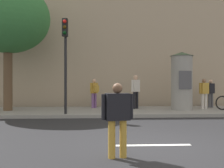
# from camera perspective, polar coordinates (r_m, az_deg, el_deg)

# --- Properties ---
(ground_plane) EXTENTS (80.00, 80.00, 0.00)m
(ground_plane) POSITION_cam_1_polar(r_m,az_deg,el_deg) (6.47, 9.02, -13.05)
(ground_plane) COLOR #232326
(sidewalk_curb) EXTENTS (36.00, 4.00, 0.15)m
(sidewalk_curb) POSITION_cam_1_polar(r_m,az_deg,el_deg) (13.30, 2.70, -5.97)
(sidewalk_curb) COLOR gray
(sidewalk_curb) RESTS_ON ground_plane
(lane_markings) EXTENTS (25.80, 0.16, 0.01)m
(lane_markings) POSITION_cam_1_polar(r_m,az_deg,el_deg) (6.47, 9.02, -13.01)
(lane_markings) COLOR silver
(lane_markings) RESTS_ON ground_plane
(building_backdrop) EXTENTS (36.00, 5.00, 9.32)m
(building_backdrop) POSITION_cam_1_polar(r_m,az_deg,el_deg) (18.49, 1.14, 9.99)
(building_backdrop) COLOR tan
(building_backdrop) RESTS_ON ground_plane
(traffic_light) EXTENTS (0.24, 0.45, 4.12)m
(traffic_light) POSITION_cam_1_polar(r_m,az_deg,el_deg) (11.58, -10.16, 7.30)
(traffic_light) COLOR black
(traffic_light) RESTS_ON sidewalk_curb
(poster_column) EXTENTS (1.16, 1.16, 2.93)m
(poster_column) POSITION_cam_1_polar(r_m,az_deg,el_deg) (13.72, 14.95, 0.74)
(poster_column) COLOR gray
(poster_column) RESTS_ON sidewalk_curb
(street_tree) EXTENTS (4.09, 4.09, 6.31)m
(street_tree) POSITION_cam_1_polar(r_m,az_deg,el_deg) (14.23, -21.73, 13.16)
(street_tree) COLOR brown
(street_tree) RESTS_ON sidewalk_curb
(pedestrian_with_backpack) EXTENTS (0.64, 0.32, 1.48)m
(pedestrian_with_backpack) POSITION_cam_1_polar(r_m,az_deg,el_deg) (5.19, 1.19, -6.61)
(pedestrian_with_backpack) COLOR #B78C33
(pedestrian_with_backpack) RESTS_ON ground_plane
(pedestrian_tallest) EXTENTS (0.48, 0.45, 1.77)m
(pedestrian_tallest) POSITION_cam_1_polar(r_m,az_deg,el_deg) (13.90, 5.19, -1.08)
(pedestrian_tallest) COLOR black
(pedestrian_tallest) RESTS_ON sidewalk_curb
(pedestrian_in_red_top) EXTENTS (0.50, 0.50, 1.59)m
(pedestrian_in_red_top) POSITION_cam_1_polar(r_m,az_deg,el_deg) (14.29, -3.87, -1.49)
(pedestrian_in_red_top) COLOR #724C84
(pedestrian_in_red_top) RESTS_ON sidewalk_curb
(pedestrian_in_light_jacket) EXTENTS (0.53, 0.38, 1.55)m
(pedestrian_in_light_jacket) POSITION_cam_1_polar(r_m,az_deg,el_deg) (15.51, 20.70, -1.52)
(pedestrian_in_light_jacket) COLOR #4C4C51
(pedestrian_in_light_jacket) RESTS_ON sidewalk_curb
(pedestrian_near_pole) EXTENTS (0.61, 0.43, 1.58)m
(pedestrian_near_pole) POSITION_cam_1_polar(r_m,az_deg,el_deg) (14.49, 19.43, -1.48)
(pedestrian_near_pole) COLOR silver
(pedestrian_near_pole) RESTS_ON sidewalk_curb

